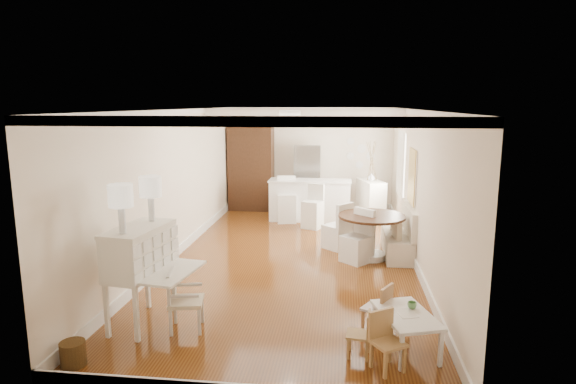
% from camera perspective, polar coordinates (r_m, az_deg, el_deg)
% --- Properties ---
extents(room, '(9.00, 9.04, 2.82)m').
position_cam_1_polar(room, '(9.14, 1.05, 4.63)').
color(room, brown).
rests_on(room, ground).
extents(secretary_bureau, '(1.20, 1.21, 1.34)m').
position_cam_1_polar(secretary_bureau, '(6.73, -17.02, -9.46)').
color(secretary_bureau, white).
rests_on(secretary_bureau, ground).
extents(gustavian_armchair, '(0.54, 0.54, 0.80)m').
position_cam_1_polar(gustavian_armchair, '(6.52, -11.96, -12.44)').
color(gustavian_armchair, beige).
rests_on(gustavian_armchair, ground).
extents(wicker_basket, '(0.32, 0.32, 0.28)m').
position_cam_1_polar(wicker_basket, '(6.19, -24.13, -17.09)').
color(wicker_basket, '#503719').
rests_on(wicker_basket, ground).
extents(kids_table, '(0.81, 1.06, 0.47)m').
position_cam_1_polar(kids_table, '(6.12, 13.73, -15.79)').
color(kids_table, silver).
rests_on(kids_table, ground).
extents(kids_chair_a, '(0.30, 0.30, 0.56)m').
position_cam_1_polar(kids_chair_a, '(5.87, 8.34, -16.29)').
color(kids_chair_a, '#A17D49').
rests_on(kids_chair_a, ground).
extents(kids_chair_b, '(0.43, 0.43, 0.66)m').
position_cam_1_polar(kids_chair_b, '(6.45, 10.44, -13.30)').
color(kids_chair_b, tan).
rests_on(kids_chair_b, ground).
extents(kids_chair_c, '(0.45, 0.45, 0.67)m').
position_cam_1_polar(kids_chair_c, '(5.63, 11.79, -17.02)').
color(kids_chair_c, tan).
rests_on(kids_chair_c, ground).
extents(banquette, '(0.52, 1.60, 0.98)m').
position_cam_1_polar(banquette, '(9.60, 12.83, -4.41)').
color(banquette, silver).
rests_on(banquette, ground).
extents(dining_table, '(1.27, 1.27, 0.85)m').
position_cam_1_polar(dining_table, '(9.25, 9.82, -5.28)').
color(dining_table, '#402414').
rests_on(dining_table, ground).
extents(slip_chair_near, '(0.67, 0.67, 0.98)m').
position_cam_1_polar(slip_chair_near, '(9.02, 8.18, -5.19)').
color(slip_chair_near, white).
rests_on(slip_chair_near, ground).
extents(slip_chair_far, '(0.66, 0.65, 0.96)m').
position_cam_1_polar(slip_chair_far, '(9.81, 5.85, -3.94)').
color(slip_chair_far, white).
rests_on(slip_chair_far, ground).
extents(breakfast_counter, '(2.05, 0.65, 1.03)m').
position_cam_1_polar(breakfast_counter, '(12.09, 2.61, -0.97)').
color(breakfast_counter, white).
rests_on(breakfast_counter, ground).
extents(bar_stool_left, '(0.52, 0.52, 1.13)m').
position_cam_1_polar(bar_stool_left, '(11.90, -0.15, -0.90)').
color(bar_stool_left, white).
rests_on(bar_stool_left, ground).
extents(bar_stool_right, '(0.54, 0.54, 1.04)m').
position_cam_1_polar(bar_stool_right, '(11.35, 2.94, -1.72)').
color(bar_stool_right, white).
rests_on(bar_stool_right, ground).
extents(pantry_cabinet, '(1.20, 0.60, 2.30)m').
position_cam_1_polar(pantry_cabinet, '(13.27, -4.38, 2.81)').
color(pantry_cabinet, '#381E11').
rests_on(pantry_cabinet, ground).
extents(fridge, '(0.75, 0.65, 1.80)m').
position_cam_1_polar(fridge, '(13.05, 3.84, 1.57)').
color(fridge, silver).
rests_on(fridge, ground).
extents(sideboard, '(0.75, 1.11, 0.98)m').
position_cam_1_polar(sideboard, '(12.52, 9.76, -0.84)').
color(sideboard, white).
rests_on(sideboard, ground).
extents(pencil_cup, '(0.14, 0.14, 0.09)m').
position_cam_1_polar(pencil_cup, '(6.15, 14.48, -12.87)').
color(pencil_cup, '#619F5C').
rests_on(pencil_cup, kids_table).
extents(branch_vase, '(0.21, 0.21, 0.19)m').
position_cam_1_polar(branch_vase, '(12.41, 9.84, 1.78)').
color(branch_vase, silver).
rests_on(branch_vase, sideboard).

